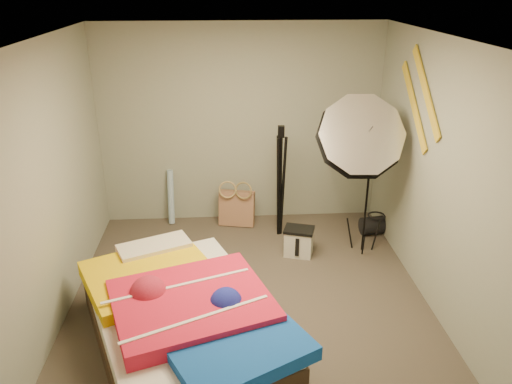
{
  "coord_description": "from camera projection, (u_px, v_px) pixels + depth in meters",
  "views": [
    {
      "loc": [
        -0.21,
        -4.04,
        2.95
      ],
      "look_at": [
        0.1,
        0.6,
        0.95
      ],
      "focal_mm": 35.0,
      "sensor_mm": 36.0,
      "label": 1
    }
  ],
  "objects": [
    {
      "name": "floor",
      "position": [
        250.0,
        305.0,
        4.88
      ],
      "size": [
        4.0,
        4.0,
        0.0
      ],
      "primitive_type": "plane",
      "color": "#544D41",
      "rests_on": "ground"
    },
    {
      "name": "ceiling",
      "position": [
        248.0,
        40.0,
        3.89
      ],
      "size": [
        4.0,
        4.0,
        0.0
      ],
      "primitive_type": "plane",
      "rotation": [
        3.14,
        0.0,
        0.0
      ],
      "color": "silver",
      "rests_on": "wall_back"
    },
    {
      "name": "wall_back",
      "position": [
        240.0,
        126.0,
        6.22
      ],
      "size": [
        3.5,
        0.0,
        3.5
      ],
      "primitive_type": "plane",
      "rotation": [
        1.57,
        0.0,
        0.0
      ],
      "color": "gray",
      "rests_on": "floor"
    },
    {
      "name": "wall_front",
      "position": [
        271.0,
        339.0,
        2.55
      ],
      "size": [
        3.5,
        0.0,
        3.5
      ],
      "primitive_type": "plane",
      "rotation": [
        -1.57,
        0.0,
        0.0
      ],
      "color": "gray",
      "rests_on": "floor"
    },
    {
      "name": "wall_left",
      "position": [
        46.0,
        193.0,
        4.28
      ],
      "size": [
        0.0,
        4.0,
        4.0
      ],
      "primitive_type": "plane",
      "rotation": [
        1.57,
        0.0,
        1.57
      ],
      "color": "gray",
      "rests_on": "floor"
    },
    {
      "name": "wall_right",
      "position": [
        443.0,
        183.0,
        4.49
      ],
      "size": [
        0.0,
        4.0,
        4.0
      ],
      "primitive_type": "plane",
      "rotation": [
        1.57,
        0.0,
        -1.57
      ],
      "color": "gray",
      "rests_on": "floor"
    },
    {
      "name": "tote_bag",
      "position": [
        237.0,
        208.0,
        6.41
      ],
      "size": [
        0.48,
        0.28,
        0.47
      ],
      "primitive_type": "cube",
      "rotation": [
        -0.14,
        0.0,
        -0.21
      ],
      "color": "#AA7A5E",
      "rests_on": "floor"
    },
    {
      "name": "wrapping_roll",
      "position": [
        171.0,
        197.0,
        6.42
      ],
      "size": [
        0.09,
        0.21,
        0.7
      ],
      "primitive_type": "cylinder",
      "rotation": [
        -0.17,
        0.0,
        -0.07
      ],
      "color": "#568DBA",
      "rests_on": "floor"
    },
    {
      "name": "camera_case",
      "position": [
        299.0,
        243.0,
        5.72
      ],
      "size": [
        0.36,
        0.3,
        0.31
      ],
      "primitive_type": "cube",
      "rotation": [
        0.0,
        0.0,
        -0.3
      ],
      "color": "beige",
      "rests_on": "floor"
    },
    {
      "name": "duffel_bag",
      "position": [
        376.0,
        225.0,
        6.22
      ],
      "size": [
        0.4,
        0.28,
        0.22
      ],
      "primitive_type": "cylinder",
      "rotation": [
        0.0,
        1.57,
        0.15
      ],
      "color": "black",
      "rests_on": "floor"
    },
    {
      "name": "wall_stripe_upper",
      "position": [
        426.0,
        91.0,
        4.76
      ],
      "size": [
        0.02,
        0.91,
        0.78
      ],
      "primitive_type": "cube",
      "rotation": [
        0.7,
        0.0,
        0.0
      ],
      "color": "gold",
      "rests_on": "wall_right"
    },
    {
      "name": "wall_stripe_lower",
      "position": [
        414.0,
        106.0,
        5.07
      ],
      "size": [
        0.02,
        0.91,
        0.78
      ],
      "primitive_type": "cube",
      "rotation": [
        0.7,
        0.0,
        0.0
      ],
      "color": "gold",
      "rests_on": "wall_right"
    },
    {
      "name": "bed",
      "position": [
        183.0,
        317.0,
        4.26
      ],
      "size": [
        2.06,
        2.34,
        0.58
      ],
      "color": "#3E2D20",
      "rests_on": "floor"
    },
    {
      "name": "photo_umbrella",
      "position": [
        360.0,
        138.0,
        5.23
      ],
      "size": [
        1.17,
        0.9,
        1.96
      ],
      "color": "black",
      "rests_on": "floor"
    },
    {
      "name": "camera_tripod",
      "position": [
        280.0,
        174.0,
        5.94
      ],
      "size": [
        0.08,
        0.08,
        1.39
      ],
      "color": "black",
      "rests_on": "floor"
    }
  ]
}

